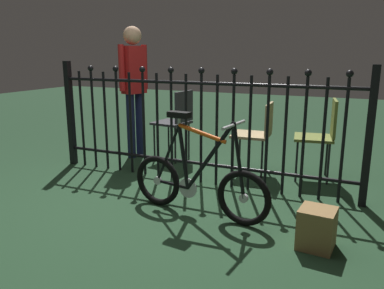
# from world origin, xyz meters

# --- Properties ---
(ground_plane) EXTENTS (20.00, 20.00, 0.00)m
(ground_plane) POSITION_xyz_m (0.00, 0.00, 0.00)
(ground_plane) COLOR #1F3C24
(iron_fence) EXTENTS (3.50, 0.07, 1.30)m
(iron_fence) POSITION_xyz_m (-0.05, 0.72, 0.66)
(iron_fence) COLOR black
(iron_fence) RESTS_ON ground
(bicycle) EXTENTS (1.34, 0.40, 0.90)m
(bicycle) POSITION_xyz_m (0.39, -0.09, 0.30)
(bicycle) COLOR black
(bicycle) RESTS_ON ground
(chair_charcoal) EXTENTS (0.46, 0.46, 0.92)m
(chair_charcoal) POSITION_xyz_m (-0.58, 1.44, 0.57)
(chair_charcoal) COLOR black
(chair_charcoal) RESTS_ON ground
(chair_tan) EXTENTS (0.45, 0.45, 0.84)m
(chair_tan) POSITION_xyz_m (0.55, 1.29, 0.52)
(chair_tan) COLOR black
(chair_tan) RESTS_ON ground
(chair_olive) EXTENTS (0.47, 0.47, 0.90)m
(chair_olive) POSITION_xyz_m (1.25, 1.37, 0.55)
(chair_olive) COLOR black
(chair_olive) RESTS_ON ground
(person_visitor) EXTENTS (0.25, 0.46, 1.73)m
(person_visitor) POSITION_xyz_m (-1.17, 1.36, 1.04)
(person_visitor) COLOR #191E3F
(person_visitor) RESTS_ON ground
(display_crate) EXTENTS (0.27, 0.27, 0.30)m
(display_crate) POSITION_xyz_m (1.42, -0.28, 0.15)
(display_crate) COLOR olive
(display_crate) RESTS_ON ground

